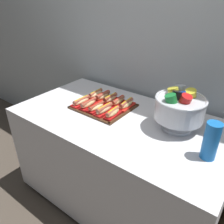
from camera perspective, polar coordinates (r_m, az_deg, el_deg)
The scene contains 16 objects.
ground_plane at distance 2.09m, azimuth 1.68°, elevation -20.27°, with size 10.00×10.00×0.00m, color #4C4238.
back_wall at distance 1.83m, azimuth 12.00°, elevation 19.50°, with size 6.00×0.10×2.60m, color #B2BCC1.
buffet_table at distance 1.80m, azimuth 1.86°, elevation -11.63°, with size 1.52×0.83×0.78m.
serving_tray at distance 1.72m, azimuth -2.12°, elevation 1.38°, with size 0.41×0.36×0.01m.
hot_dog_0 at distance 1.74m, azimuth -7.68°, elevation 2.63°, with size 0.07×0.18×0.06m.
hot_dog_1 at distance 1.69m, azimuth -5.88°, elevation 2.04°, with size 0.07×0.17×0.06m.
hot_dog_2 at distance 1.65m, azimuth -3.96°, elevation 1.19°, with size 0.07×0.16×0.06m.
hot_dog_3 at distance 1.60m, azimuth -1.95°, elevation 0.60°, with size 0.06×0.17×0.06m.
hot_dog_4 at distance 1.56m, azimuth 0.18°, elevation -0.25°, with size 0.07×0.16×0.06m.
hot_dog_5 at distance 1.85m, azimuth -4.10°, elevation 4.43°, with size 0.07×0.17×0.06m.
hot_dog_6 at distance 1.80m, azimuth -2.31°, elevation 3.93°, with size 0.07×0.16×0.06m.
hot_dog_7 at distance 1.76m, azimuth -0.43°, elevation 3.31°, with size 0.06×0.16×0.06m.
hot_dog_8 at distance 1.72m, azimuth 1.54°, elevation 2.63°, with size 0.06×0.15×0.06m.
hot_dog_9 at distance 1.68m, azimuth 3.60°, elevation 1.90°, with size 0.07×0.17×0.06m.
punch_bowl at distance 1.45m, azimuth 16.57°, elevation 1.21°, with size 0.31×0.31×0.27m.
cup_stack at distance 1.27m, azimuth 23.55°, elevation -6.68°, with size 0.08×0.08×0.21m.
Camera 1 is at (0.78, -1.13, 1.57)m, focal length 36.46 mm.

